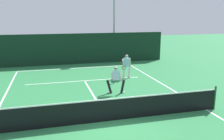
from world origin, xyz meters
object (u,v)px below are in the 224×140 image
at_px(player_far, 127,65).
at_px(light_pole, 114,17).
at_px(tennis_ball, 88,82).
at_px(player_near, 116,79).
at_px(tennis_ball_extra, 33,85).

bearing_deg(player_far, light_pole, -91.47).
distance_m(tennis_ball, light_pole, 10.18).
height_order(player_near, light_pole, light_pole).
distance_m(player_near, tennis_ball, 3.01).
xyz_separation_m(tennis_ball, tennis_ball_extra, (-3.48, 0.24, 0.00)).
bearing_deg(light_pole, tennis_ball_extra, -133.15).
height_order(tennis_ball_extra, light_pole, light_pole).
bearing_deg(player_near, tennis_ball_extra, -19.11).
height_order(player_near, player_far, player_far).
relative_size(player_near, tennis_ball, 23.38).
relative_size(tennis_ball, light_pole, 0.01).
xyz_separation_m(player_far, tennis_ball_extra, (-6.29, -0.19, -0.88)).
bearing_deg(player_near, player_far, -105.27).
bearing_deg(tennis_ball_extra, player_far, 1.71).
bearing_deg(tennis_ball_extra, tennis_ball, -3.99).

